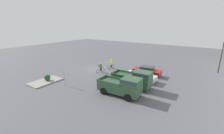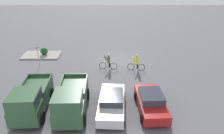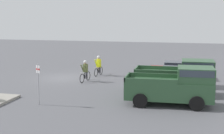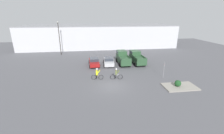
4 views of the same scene
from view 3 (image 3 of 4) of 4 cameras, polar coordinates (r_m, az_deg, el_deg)
The scene contains 8 objects.
ground_plane at distance 26.93m, azimuth -8.60°, elevation -1.97°, with size 80.00×80.00×0.00m, color #56565B.
sedan_0 at distance 26.88m, azimuth 11.67°, elevation -0.53°, with size 2.09×4.47×1.42m.
sedan_1 at distance 24.12m, azimuth 11.58°, elevation -1.64°, with size 2.14×4.72×1.39m.
pickup_truck_0 at distance 21.27m, azimuth 12.29°, elevation -1.72°, with size 2.25×5.16×2.34m.
pickup_truck_1 at distance 18.55m, azimuth 11.56°, elevation -3.34°, with size 2.32×5.11×2.29m.
cyclist_0 at distance 25.12m, azimuth -4.92°, elevation -0.68°, with size 1.84×0.51×1.74m.
cyclist_1 at distance 27.65m, azimuth -2.47°, elevation 0.36°, with size 1.76×0.51×1.80m.
fire_lane_sign at distance 18.73m, azimuth -13.32°, elevation -2.36°, with size 0.15×0.28×2.45m.
Camera 3 is at (24.35, 10.29, 5.12)m, focal length 50.00 mm.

